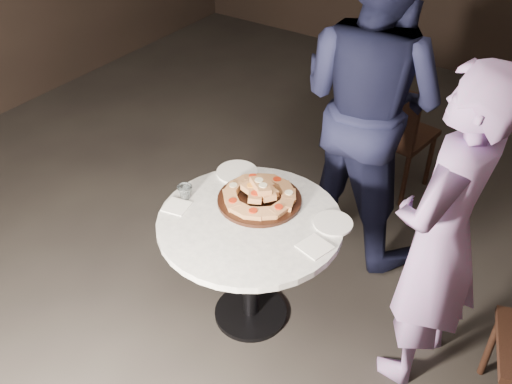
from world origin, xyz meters
TOP-DOWN VIEW (x-y plane):
  - floor at (0.00, 0.00)m, footprint 7.00×7.00m
  - table at (0.01, -0.12)m, footprint 1.09×1.09m
  - serving_board at (-0.04, 0.02)m, footprint 0.51×0.51m
  - focaccia_pile at (-0.03, 0.02)m, footprint 0.37×0.36m
  - plate_left at (-0.27, 0.15)m, footprint 0.28×0.28m
  - plate_right at (0.34, 0.06)m, footprint 0.21×0.21m
  - water_glass at (-0.35, -0.16)m, footprint 0.09×0.09m
  - napkin_near at (-0.34, -0.24)m, footprint 0.13×0.13m
  - napkin_far at (0.35, -0.12)m, footprint 0.16×0.16m
  - chair_far at (0.14, 1.32)m, footprint 0.44×0.46m
  - diner_navy at (0.16, 0.80)m, footprint 1.02×0.88m
  - diner_teal at (0.82, 0.09)m, footprint 0.45×0.62m

SIDE VIEW (x-z plane):
  - floor at x=0.00m, z-range 0.00..0.00m
  - chair_far at x=0.14m, z-range 0.06..0.90m
  - table at x=0.01m, z-range 0.21..0.87m
  - napkin_near at x=-0.34m, z-range 0.66..0.66m
  - napkin_far at x=0.35m, z-range 0.66..0.67m
  - plate_right at x=0.34m, z-range 0.66..0.67m
  - plate_left at x=-0.27m, z-range 0.66..0.67m
  - serving_board at x=-0.04m, z-range 0.66..0.68m
  - water_glass at x=-0.35m, z-range 0.66..0.73m
  - focaccia_pile at x=-0.03m, z-range 0.66..0.75m
  - diner_teal at x=0.82m, z-range 0.00..1.59m
  - diner_navy at x=0.16m, z-range 0.00..1.83m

